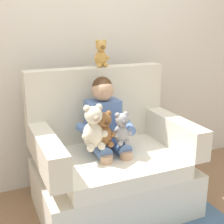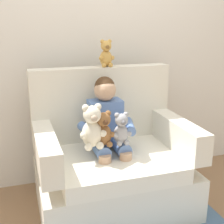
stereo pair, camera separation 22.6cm
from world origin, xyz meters
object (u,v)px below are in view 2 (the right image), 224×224
plush_brown (104,130)px  plush_honey_on_backrest (106,54)px  seated_child (108,125)px  plush_cream (92,128)px  plush_grey (121,129)px  armchair (112,165)px

plush_brown → plush_honey_on_backrest: 0.67m
seated_child → plush_cream: seated_child is taller
plush_brown → plush_honey_on_backrest: (0.15, 0.43, 0.49)m
plush_brown → plush_honey_on_backrest: size_ratio=1.19×
seated_child → plush_honey_on_backrest: size_ratio=3.70×
plush_honey_on_backrest → seated_child: bearing=-119.6°
plush_brown → plush_cream: bearing=-168.5°
plush_grey → plush_honey_on_backrest: (0.02, 0.44, 0.50)m
plush_grey → plush_cream: bearing=159.0°
armchair → plush_honey_on_backrest: 0.91m
armchair → seated_child: armchair is taller
seated_child → plush_grey: bearing=-70.3°
plush_honey_on_backrest → plush_grey: bearing=-106.9°
plush_cream → plush_grey: size_ratio=1.33×
seated_child → plush_cream: bearing=-138.2°
plush_cream → plush_brown: size_ratio=1.23×
plush_cream → seated_child: bearing=29.4°
armchair → seated_child: 0.34m
seated_child → plush_honey_on_backrest: 0.59m
plush_cream → plush_honey_on_backrest: 0.68m
armchair → plush_cream: armchair is taller
plush_grey → armchair: bearing=80.8°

